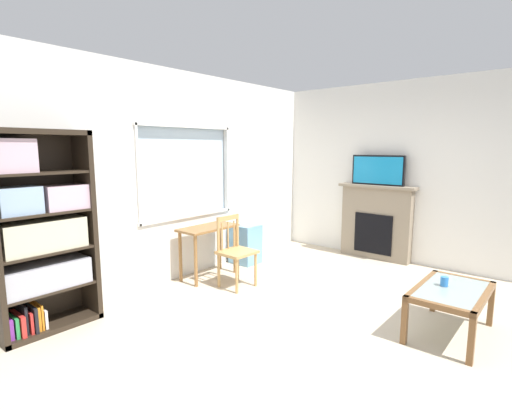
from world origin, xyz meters
The scene contains 11 objects.
ground centered at (0.00, 0.00, -0.01)m, with size 5.99×5.43×0.02m, color beige.
wall_back_with_window centered at (0.00, 2.21, 1.36)m, with size 4.99×0.15×2.74m.
wall_right centered at (2.55, 0.00, 1.37)m, with size 0.12×4.63×2.74m, color silver.
bookshelf centered at (-1.98, 1.97, 0.96)m, with size 0.90×0.38×1.92m.
desk_under_window centered at (0.07, 1.86, 0.57)m, with size 0.82×0.40×0.70m.
wooden_chair centered at (0.05, 1.35, 0.46)m, with size 0.43×0.41×0.90m.
plastic_drawer_unit centered at (0.88, 1.91, 0.30)m, with size 0.35×0.40×0.59m, color #72ADDB.
fireplace centered at (2.40, 0.49, 0.59)m, with size 0.26×1.20×1.18m.
tv centered at (2.38, 0.49, 1.41)m, with size 0.06×0.83×0.46m.
coffee_table centered at (0.42, -1.08, 0.38)m, with size 0.96×0.58×0.45m.
sippy_cup centered at (0.45, -1.00, 0.50)m, with size 0.07×0.07×0.09m, color #337FD6.
Camera 1 is at (-3.36, -1.86, 1.76)m, focal length 26.74 mm.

